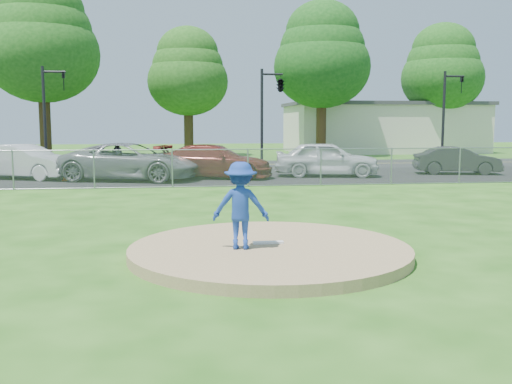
{
  "coord_description": "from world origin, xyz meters",
  "views": [
    {
      "loc": [
        -1.68,
        -10.63,
        2.55
      ],
      "look_at": [
        0.0,
        2.0,
        1.0
      ],
      "focal_mm": 40.0,
      "sensor_mm": 36.0,
      "label": 1
    }
  ],
  "objects_px": {
    "tree_far_right": "(442,68)",
    "parked_car_white": "(25,162)",
    "tree_center": "(188,71)",
    "traffic_signal_left": "(49,108)",
    "traffic_signal_right": "(447,109)",
    "parked_car_charcoal": "(457,160)",
    "tree_left": "(41,39)",
    "parked_car_darkred": "(215,161)",
    "traffic_signal_center": "(279,87)",
    "commercial_building": "(382,127)",
    "traffic_cone": "(67,173)",
    "pitcher": "(241,206)",
    "parked_car_pearl": "(327,159)",
    "tree_right": "(322,54)",
    "parked_car_gray": "(131,162)"
  },
  "relations": [
    {
      "from": "parked_car_white",
      "to": "pitcher",
      "type": "bearing_deg",
      "value": -130.21
    },
    {
      "from": "traffic_signal_left",
      "to": "pitcher",
      "type": "distance_m",
      "value": 23.75
    },
    {
      "from": "traffic_cone",
      "to": "parked_car_white",
      "type": "distance_m",
      "value": 2.34
    },
    {
      "from": "tree_center",
      "to": "parked_car_darkred",
      "type": "xyz_separation_m",
      "value": [
        0.9,
        -18.37,
        -5.69
      ]
    },
    {
      "from": "tree_center",
      "to": "pitcher",
      "type": "height_order",
      "value": "tree_center"
    },
    {
      "from": "tree_center",
      "to": "traffic_signal_left",
      "type": "bearing_deg",
      "value": -122.9
    },
    {
      "from": "traffic_cone",
      "to": "parked_car_white",
      "type": "bearing_deg",
      "value": 151.96
    },
    {
      "from": "parked_car_darkred",
      "to": "parked_car_charcoal",
      "type": "relative_size",
      "value": 1.29
    },
    {
      "from": "tree_left",
      "to": "pitcher",
      "type": "distance_m",
      "value": 33.65
    },
    {
      "from": "traffic_signal_right",
      "to": "parked_car_charcoal",
      "type": "distance_m",
      "value": 6.79
    },
    {
      "from": "tree_right",
      "to": "parked_car_white",
      "type": "xyz_separation_m",
      "value": [
        -17.7,
        -15.63,
        -6.86
      ]
    },
    {
      "from": "tree_far_right",
      "to": "parked_car_gray",
      "type": "xyz_separation_m",
      "value": [
        -23.87,
        -19.89,
        -6.22
      ]
    },
    {
      "from": "traffic_cone",
      "to": "parked_car_pearl",
      "type": "bearing_deg",
      "value": 2.52
    },
    {
      "from": "traffic_cone",
      "to": "parked_car_pearl",
      "type": "distance_m",
      "value": 11.93
    },
    {
      "from": "commercial_building",
      "to": "parked_car_charcoal",
      "type": "height_order",
      "value": "commercial_building"
    },
    {
      "from": "pitcher",
      "to": "parked_car_white",
      "type": "height_order",
      "value": "pitcher"
    },
    {
      "from": "tree_right",
      "to": "parked_car_gray",
      "type": "bearing_deg",
      "value": -127.3
    },
    {
      "from": "parked_car_gray",
      "to": "tree_right",
      "type": "bearing_deg",
      "value": -20.95
    },
    {
      "from": "tree_right",
      "to": "parked_car_pearl",
      "type": "distance_m",
      "value": 17.95
    },
    {
      "from": "traffic_signal_center",
      "to": "parked_car_darkred",
      "type": "distance_m",
      "value": 8.48
    },
    {
      "from": "parked_car_white",
      "to": "parked_car_pearl",
      "type": "relative_size",
      "value": 0.97
    },
    {
      "from": "parked_car_pearl",
      "to": "parked_car_darkred",
      "type": "bearing_deg",
      "value": 102.95
    },
    {
      "from": "traffic_signal_left",
      "to": "traffic_signal_center",
      "type": "xyz_separation_m",
      "value": [
        12.73,
        -0.0,
        1.25
      ]
    },
    {
      "from": "tree_center",
      "to": "tree_far_right",
      "type": "bearing_deg",
      "value": 2.73
    },
    {
      "from": "tree_far_right",
      "to": "pitcher",
      "type": "bearing_deg",
      "value": -120.33
    },
    {
      "from": "traffic_signal_right",
      "to": "traffic_cone",
      "type": "height_order",
      "value": "traffic_signal_right"
    },
    {
      "from": "traffic_signal_left",
      "to": "pitcher",
      "type": "relative_size",
      "value": 3.43
    },
    {
      "from": "tree_left",
      "to": "parked_car_charcoal",
      "type": "bearing_deg",
      "value": -32.8
    },
    {
      "from": "traffic_signal_left",
      "to": "traffic_signal_center",
      "type": "height_order",
      "value": "same"
    },
    {
      "from": "traffic_cone",
      "to": "parked_car_white",
      "type": "xyz_separation_m",
      "value": [
        -2.03,
        1.08,
        0.43
      ]
    },
    {
      "from": "parked_car_white",
      "to": "parked_car_pearl",
      "type": "xyz_separation_m",
      "value": [
        13.94,
        -0.56,
        0.06
      ]
    },
    {
      "from": "pitcher",
      "to": "tree_right",
      "type": "bearing_deg",
      "value": -96.23
    },
    {
      "from": "commercial_building",
      "to": "traffic_cone",
      "type": "xyz_separation_m",
      "value": [
        -22.67,
        -22.71,
        -1.8
      ]
    },
    {
      "from": "traffic_signal_left",
      "to": "parked_car_darkred",
      "type": "distance_m",
      "value": 11.06
    },
    {
      "from": "tree_center",
      "to": "traffic_signal_center",
      "type": "distance_m",
      "value": 13.12
    },
    {
      "from": "tree_left",
      "to": "traffic_signal_center",
      "type": "distance_m",
      "value": 17.84
    },
    {
      "from": "commercial_building",
      "to": "tree_right",
      "type": "relative_size",
      "value": 1.41
    },
    {
      "from": "parked_car_white",
      "to": "parked_car_pearl",
      "type": "height_order",
      "value": "parked_car_pearl"
    },
    {
      "from": "traffic_cone",
      "to": "traffic_signal_center",
      "type": "bearing_deg",
      "value": 32.25
    },
    {
      "from": "tree_left",
      "to": "parked_car_darkred",
      "type": "distance_m",
      "value": 20.26
    },
    {
      "from": "tree_center",
      "to": "tree_left",
      "type": "bearing_deg",
      "value": -163.3
    },
    {
      "from": "traffic_signal_left",
      "to": "parked_car_darkred",
      "type": "bearing_deg",
      "value": -36.35
    },
    {
      "from": "parked_car_white",
      "to": "traffic_signal_right",
      "type": "bearing_deg",
      "value": -52.58
    },
    {
      "from": "commercial_building",
      "to": "parked_car_pearl",
      "type": "distance_m",
      "value": 24.69
    },
    {
      "from": "tree_far_right",
      "to": "pitcher",
      "type": "relative_size",
      "value": 6.58
    },
    {
      "from": "tree_far_right",
      "to": "tree_right",
      "type": "bearing_deg",
      "value": -164.74
    },
    {
      "from": "traffic_signal_center",
      "to": "commercial_building",
      "type": "bearing_deg",
      "value": 53.06
    },
    {
      "from": "tree_far_right",
      "to": "parked_car_white",
      "type": "distance_m",
      "value": 34.78
    },
    {
      "from": "tree_center",
      "to": "parked_car_gray",
      "type": "distance_m",
      "value": 19.92
    },
    {
      "from": "tree_far_right",
      "to": "tree_left",
      "type": "bearing_deg",
      "value": -172.65
    }
  ]
}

